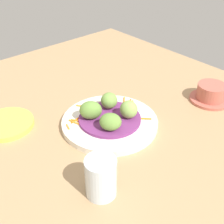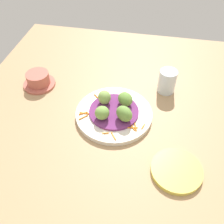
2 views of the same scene
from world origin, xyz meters
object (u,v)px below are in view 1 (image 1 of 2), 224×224
Objects in this scene: side_plate_small at (7,124)px; guac_scoop_left at (109,101)px; main_plate at (110,122)px; terracotta_bowl at (211,94)px; guac_scoop_back at (129,109)px; guac_scoop_center at (91,110)px; guac_scoop_right at (110,122)px; water_glass at (101,177)px.

guac_scoop_left is at bearing 59.82° from side_plate_small.
main_plate reaches higher than side_plate_small.
terracotta_bowl is at bearing 71.12° from main_plate.
main_plate is 5.27× the size of guac_scoop_back.
terracotta_bowl reaches higher than side_plate_small.
side_plate_small is at bearing -130.70° from guac_scoop_center.
side_plate_small is (-20.61, -16.96, -3.76)cm from guac_scoop_right.
guac_scoop_left is at bearing -117.41° from terracotta_bowl.
terracotta_bowl is at bearing 62.59° from guac_scoop_left.
guac_scoop_back is 0.41× the size of terracotta_bowl.
guac_scoop_back is 26.80cm from terracotta_bowl.
guac_scoop_back is (-0.69, 6.62, 0.22)cm from guac_scoop_right.
guac_scoop_back is (5.93, 7.31, -0.05)cm from guac_scoop_center.
terracotta_bowl is (13.02, 33.04, -2.45)cm from guac_scoop_center.
water_glass is at bearing -57.04° from guac_scoop_back.
water_glass is (32.49, 4.20, 3.51)cm from side_plate_small.
guac_scoop_right reaches higher than main_plate.
guac_scoop_right is at bearing -39.06° from guac_scoop_left.
guac_scoop_back reaches higher than guac_scoop_left.
guac_scoop_left reaches higher than side_plate_small.
guac_scoop_center is (0.69, -6.62, 0.25)cm from guac_scoop_left.
guac_scoop_center is 0.41× the size of side_plate_small.
guac_scoop_left reaches higher than main_plate.
guac_scoop_back is at bearing 50.94° from main_plate.
water_glass is (18.49, -12.07, -0.51)cm from guac_scoop_center.
guac_scoop_right reaches higher than terracotta_bowl.
guac_scoop_center is at bearing -129.06° from main_plate.
side_plate_small is (-19.93, -23.58, -3.98)cm from guac_scoop_back.
terracotta_bowl is at bearing 74.60° from guac_scoop_back.
guac_scoop_left is 0.80× the size of guac_scoop_center.
guac_scoop_center is at bearing 146.87° from water_glass.
guac_scoop_back is at bearing 122.96° from water_glass.
guac_scoop_center is 1.20× the size of guac_scoop_back.
guac_scoop_right is 0.63× the size of water_glass.
guac_scoop_center is 6.66cm from guac_scoop_right.
water_glass is at bearing -83.08° from terracotta_bowl.
guac_scoop_right is 26.96cm from side_plate_small.
water_glass reaches higher than guac_scoop_left.
guac_scoop_center reaches higher than guac_scoop_right.
guac_scoop_left is 0.85× the size of guac_scoop_right.
guac_scoop_back is 31.12cm from side_plate_small.
side_plate_small is 1.19× the size of terracotta_bowl.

